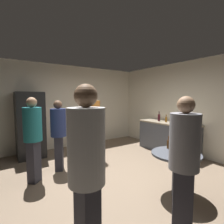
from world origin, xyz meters
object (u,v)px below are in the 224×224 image
object	(u,v)px
foreground_table	(176,159)
person_in_navy_shirt	(58,130)
refrigerator	(30,125)
person_in_teal_shirt	(33,133)
wine_bottle_on_counter	(159,117)
beer_bottle_on_counter	(166,119)
beer_bottle_brown	(169,144)
plastic_cup_red	(186,153)
person_in_orange_shirt	(94,120)
kettle	(178,122)
person_in_gray_shirt	(184,156)
beer_bottle_amber	(173,150)
person_in_white_shirt	(87,165)

from	to	relation	value
foreground_table	person_in_navy_shirt	world-z (taller)	person_in_navy_shirt
refrigerator	person_in_navy_shirt	distance (m)	1.36
foreground_table	person_in_teal_shirt	size ratio (longest dim) A/B	0.48
wine_bottle_on_counter	beer_bottle_on_counter	distance (m)	0.26
beer_bottle_brown	plastic_cup_red	xyz separation A→B (m)	(-0.11, -0.41, -0.03)
beer_bottle_on_counter	person_in_orange_shirt	bearing A→B (deg)	161.46
beer_bottle_brown	person_in_teal_shirt	distance (m)	2.56
kettle	wine_bottle_on_counter	size ratio (longest dim) A/B	0.79
person_in_gray_shirt	person_in_navy_shirt	bearing A→B (deg)	67.08
beer_bottle_amber	person_in_gray_shirt	bearing A→B (deg)	-135.36
kettle	plastic_cup_red	bearing A→B (deg)	-142.52
foreground_table	person_in_white_shirt	distance (m)	1.86
kettle	person_in_white_shirt	size ratio (longest dim) A/B	0.14
beer_bottle_on_counter	kettle	bearing A→B (deg)	-96.96
beer_bottle_on_counter	foreground_table	xyz separation A→B (m)	(-1.84, -1.64, -0.35)
person_in_navy_shirt	refrigerator	bearing A→B (deg)	130.89
wine_bottle_on_counter	person_in_gray_shirt	size ratio (longest dim) A/B	0.19
beer_bottle_amber	person_in_teal_shirt	size ratio (longest dim) A/B	0.14
plastic_cup_red	person_in_orange_shirt	world-z (taller)	person_in_orange_shirt
kettle	person_in_teal_shirt	bearing A→B (deg)	169.99
wine_bottle_on_counter	beer_bottle_brown	size ratio (longest dim) A/B	1.35
beer_bottle_on_counter	plastic_cup_red	size ratio (longest dim) A/B	2.09
person_in_white_shirt	person_in_orange_shirt	xyz separation A→B (m)	(1.50, 2.66, -0.00)
person_in_orange_shirt	beer_bottle_amber	bearing A→B (deg)	-17.38
plastic_cup_red	person_in_gray_shirt	world-z (taller)	person_in_gray_shirt
refrigerator	wine_bottle_on_counter	xyz separation A→B (m)	(3.50, -1.51, 0.12)
kettle	plastic_cup_red	world-z (taller)	kettle
foreground_table	person_in_teal_shirt	bearing A→B (deg)	135.57
refrigerator	wine_bottle_on_counter	size ratio (longest dim) A/B	5.81
beer_bottle_brown	person_in_white_shirt	world-z (taller)	person_in_white_shirt
person_in_white_shirt	person_in_navy_shirt	size ratio (longest dim) A/B	1.12
beer_bottle_amber	plastic_cup_red	world-z (taller)	beer_bottle_amber
foreground_table	person_in_gray_shirt	xyz separation A→B (m)	(-0.66, -0.56, 0.35)
plastic_cup_red	person_in_gray_shirt	distance (m)	0.78
refrigerator	kettle	distance (m)	4.12
refrigerator	beer_bottle_amber	distance (m)	3.79
plastic_cup_red	person_in_orange_shirt	size ratio (longest dim) A/B	0.06
person_in_navy_shirt	beer_bottle_on_counter	bearing A→B (deg)	16.12
beer_bottle_amber	person_in_gray_shirt	xyz separation A→B (m)	(-0.52, -0.51, 0.16)
person_in_teal_shirt	person_in_white_shirt	distance (m)	2.16
kettle	person_in_white_shirt	distance (m)	3.87
plastic_cup_red	person_in_white_shirt	distance (m)	1.79
beer_bottle_amber	person_in_white_shirt	xyz separation A→B (m)	(-1.64, -0.26, 0.23)
person_in_orange_shirt	beer_bottle_on_counter	bearing A→B (deg)	50.91
kettle	wine_bottle_on_counter	distance (m)	0.71
foreground_table	refrigerator	bearing A→B (deg)	116.38
plastic_cup_red	person_in_teal_shirt	xyz separation A→B (m)	(-1.87, 2.02, 0.18)
refrigerator	person_in_white_shirt	xyz separation A→B (m)	(-0.09, -3.72, 0.15)
person_in_teal_shirt	person_in_navy_shirt	world-z (taller)	person_in_teal_shirt
refrigerator	plastic_cup_red	world-z (taller)	refrigerator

